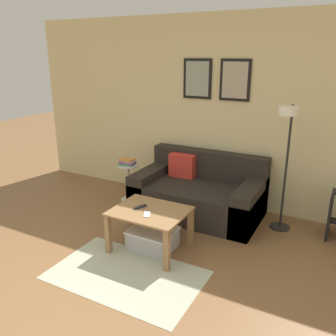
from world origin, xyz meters
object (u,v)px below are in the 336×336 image
object	(u,v)px
floor_lamp	(286,146)
cell_phone	(147,214)
side_table	(129,179)
book_stack	(128,162)
coffee_table	(150,218)
remote_control	(140,207)
storage_bin	(153,238)
couch	(199,194)

from	to	relation	value
floor_lamp	cell_phone	world-z (taller)	floor_lamp
side_table	cell_phone	xyz separation A→B (m)	(1.01, -1.13, 0.15)
floor_lamp	book_stack	distance (m)	2.20
coffee_table	cell_phone	size ratio (longest dim) A/B	5.60
remote_control	storage_bin	bearing A→B (deg)	31.67
remote_control	book_stack	bearing A→B (deg)	152.07
cell_phone	book_stack	bearing A→B (deg)	105.41
remote_control	cell_phone	xyz separation A→B (m)	(0.15, -0.11, -0.01)
storage_bin	cell_phone	xyz separation A→B (m)	(0.02, -0.14, 0.35)
side_table	cell_phone	distance (m)	1.52
storage_bin	floor_lamp	size ratio (longest dim) A/B	0.32
storage_bin	book_stack	size ratio (longest dim) A/B	2.10
storage_bin	remote_control	xyz separation A→B (m)	(-0.14, -0.02, 0.36)
side_table	remote_control	bearing A→B (deg)	-50.10
coffee_table	book_stack	bearing A→B (deg)	133.69
coffee_table	remote_control	size ratio (longest dim) A/B	5.23
remote_control	couch	bearing A→B (deg)	100.84
coffee_table	storage_bin	xyz separation A→B (m)	(0.01, 0.03, -0.25)
floor_lamp	side_table	distance (m)	2.26
couch	book_stack	xyz separation A→B (m)	(-1.08, -0.06, 0.30)
book_stack	cell_phone	size ratio (longest dim) A/B	1.67
floor_lamp	side_table	size ratio (longest dim) A/B	2.85
coffee_table	cell_phone	bearing A→B (deg)	-74.38
coffee_table	side_table	size ratio (longest dim) A/B	1.47
coffee_table	storage_bin	world-z (taller)	coffee_table
cell_phone	floor_lamp	bearing A→B (deg)	18.78
storage_bin	cell_phone	world-z (taller)	cell_phone
floor_lamp	remote_control	world-z (taller)	floor_lamp
side_table	cell_phone	world-z (taller)	side_table
remote_control	floor_lamp	bearing A→B (deg)	60.52
couch	floor_lamp	xyz separation A→B (m)	(1.06, -0.08, 0.80)
couch	side_table	size ratio (longest dim) A/B	3.05
side_table	book_stack	bearing A→B (deg)	141.69
storage_bin	floor_lamp	world-z (taller)	floor_lamp
book_stack	remote_control	bearing A→B (deg)	-49.95
book_stack	remote_control	world-z (taller)	book_stack
coffee_table	storage_bin	distance (m)	0.26
couch	remote_control	world-z (taller)	couch
couch	storage_bin	distance (m)	1.09
floor_lamp	remote_control	xyz separation A→B (m)	(-1.28, -1.02, -0.60)
coffee_table	remote_control	distance (m)	0.16
side_table	remote_control	xyz separation A→B (m)	(0.85, -1.02, 0.16)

